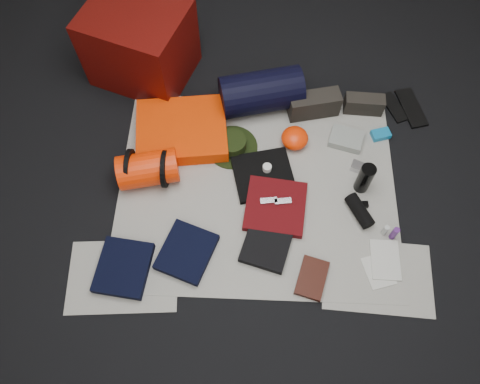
{
  "coord_description": "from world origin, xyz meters",
  "views": [
    {
      "loc": [
        -0.05,
        -1.25,
        2.42
      ],
      "look_at": [
        -0.1,
        -0.08,
        0.1
      ],
      "focal_mm": 35.0,
      "sensor_mm": 36.0,
      "label": 1
    }
  ],
  "objects_px": {
    "sleeping_pad": "(182,131)",
    "navy_duffel": "(261,92)",
    "red_cabinet": "(140,44)",
    "paperback_book": "(312,278)",
    "stuff_sack": "(148,169)",
    "water_bottle": "(365,178)",
    "compact_camera": "(360,168)"
  },
  "relations": [
    {
      "from": "sleeping_pad",
      "to": "navy_duffel",
      "type": "relative_size",
      "value": 1.08
    },
    {
      "from": "navy_duffel",
      "to": "water_bottle",
      "type": "xyz_separation_m",
      "value": [
        0.59,
        -0.57,
        -0.02
      ]
    },
    {
      "from": "compact_camera",
      "to": "red_cabinet",
      "type": "bearing_deg",
      "value": 174.58
    },
    {
      "from": "red_cabinet",
      "to": "sleeping_pad",
      "type": "relative_size",
      "value": 1.09
    },
    {
      "from": "red_cabinet",
      "to": "navy_duffel",
      "type": "relative_size",
      "value": 1.18
    },
    {
      "from": "water_bottle",
      "to": "sleeping_pad",
      "type": "bearing_deg",
      "value": 163.33
    },
    {
      "from": "sleeping_pad",
      "to": "compact_camera",
      "type": "xyz_separation_m",
      "value": [
        1.07,
        -0.2,
        -0.03
      ]
    },
    {
      "from": "navy_duffel",
      "to": "paperback_book",
      "type": "relative_size",
      "value": 2.29
    },
    {
      "from": "red_cabinet",
      "to": "compact_camera",
      "type": "distance_m",
      "value": 1.55
    },
    {
      "from": "red_cabinet",
      "to": "water_bottle",
      "type": "distance_m",
      "value": 1.6
    },
    {
      "from": "compact_camera",
      "to": "paperback_book",
      "type": "distance_m",
      "value": 0.74
    },
    {
      "from": "sleeping_pad",
      "to": "navy_duffel",
      "type": "bearing_deg",
      "value": 27.59
    },
    {
      "from": "navy_duffel",
      "to": "paperback_book",
      "type": "xyz_separation_m",
      "value": [
        0.29,
        -1.13,
        -0.11
      ]
    },
    {
      "from": "red_cabinet",
      "to": "sleeping_pad",
      "type": "bearing_deg",
      "value": -40.61
    },
    {
      "from": "stuff_sack",
      "to": "water_bottle",
      "type": "height_order",
      "value": "water_bottle"
    },
    {
      "from": "red_cabinet",
      "to": "compact_camera",
      "type": "bearing_deg",
      "value": -7.9
    },
    {
      "from": "stuff_sack",
      "to": "paperback_book",
      "type": "xyz_separation_m",
      "value": [
        0.93,
        -0.58,
        -0.08
      ]
    },
    {
      "from": "water_bottle",
      "to": "paperback_book",
      "type": "distance_m",
      "value": 0.64
    },
    {
      "from": "paperback_book",
      "to": "navy_duffel",
      "type": "bearing_deg",
      "value": 120.44
    },
    {
      "from": "red_cabinet",
      "to": "water_bottle",
      "type": "bearing_deg",
      "value": -11.68
    },
    {
      "from": "sleeping_pad",
      "to": "water_bottle",
      "type": "bearing_deg",
      "value": -16.67
    },
    {
      "from": "compact_camera",
      "to": "paperback_book",
      "type": "xyz_separation_m",
      "value": [
        -0.3,
        -0.68,
        -0.01
      ]
    },
    {
      "from": "navy_duffel",
      "to": "water_bottle",
      "type": "bearing_deg",
      "value": -57.6
    },
    {
      "from": "red_cabinet",
      "to": "paperback_book",
      "type": "distance_m",
      "value": 1.76
    },
    {
      "from": "stuff_sack",
      "to": "paperback_book",
      "type": "relative_size",
      "value": 1.55
    },
    {
      "from": "sleeping_pad",
      "to": "red_cabinet",
      "type": "bearing_deg",
      "value": 119.74
    },
    {
      "from": "stuff_sack",
      "to": "paperback_book",
      "type": "bearing_deg",
      "value": -31.89
    },
    {
      "from": "stuff_sack",
      "to": "navy_duffel",
      "type": "height_order",
      "value": "navy_duffel"
    },
    {
      "from": "red_cabinet",
      "to": "stuff_sack",
      "type": "xyz_separation_m",
      "value": [
        0.13,
        -0.81,
        -0.14
      ]
    },
    {
      "from": "sleeping_pad",
      "to": "compact_camera",
      "type": "relative_size",
      "value": 5.18
    },
    {
      "from": "sleeping_pad",
      "to": "navy_duffel",
      "type": "distance_m",
      "value": 0.54
    },
    {
      "from": "water_bottle",
      "to": "navy_duffel",
      "type": "bearing_deg",
      "value": 136.29
    }
  ]
}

